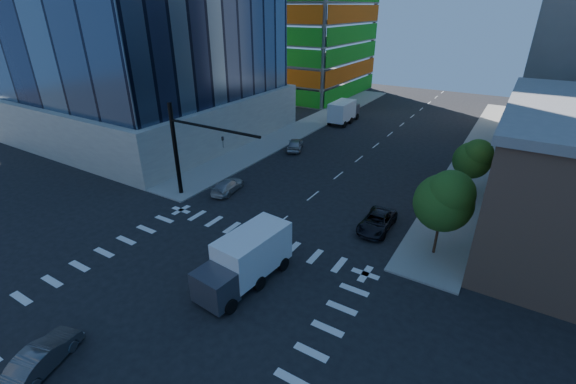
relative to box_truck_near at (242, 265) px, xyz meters
The scene contains 13 objects.
ground 4.62m from the box_truck_near, 122.32° to the right, with size 160.00×160.00×0.00m, color black.
road_markings 4.62m from the box_truck_near, 122.32° to the right, with size 20.00×20.00×0.01m, color silver.
sidewalk_ne 37.74m from the box_truck_near, 74.36° to the left, with size 5.00×60.00×0.15m, color gray.
sidewalk_nw 39.26m from the box_truck_near, 112.21° to the left, with size 5.00×60.00×0.15m, color gray.
signal_mast_nw 15.13m from the box_truck_near, 147.62° to the left, with size 10.20×0.40×9.00m.
tree_south 14.85m from the box_truck_near, 44.78° to the left, with size 4.16×4.16×6.82m.
tree_north 24.74m from the box_truck_near, 64.50° to the left, with size 3.54×3.52×5.78m.
car_nb_far 12.71m from the box_truck_near, 65.75° to the left, with size 2.30×4.99×1.39m, color black.
car_sb_near 14.74m from the box_truck_near, 133.59° to the left, with size 1.80×4.44×1.29m, color #B9B9B9.
car_sb_mid 27.31m from the box_truck_near, 113.21° to the left, with size 1.82×4.54×1.55m, color #9B9CA2.
car_sb_cross 11.74m from the box_truck_near, 113.75° to the right, with size 1.47×4.22×1.39m, color #4B4C50.
box_truck_near is the anchor object (origin of this frame).
box_truck_far 42.20m from the box_truck_near, 104.87° to the left, with size 3.02×6.76×3.51m.
Camera 1 is at (15.78, -12.47, 16.96)m, focal length 24.00 mm.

